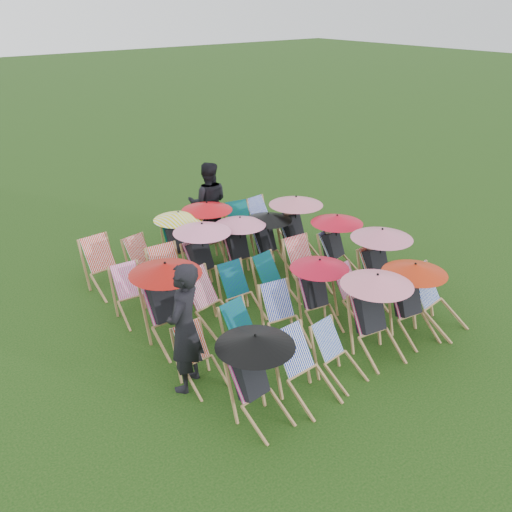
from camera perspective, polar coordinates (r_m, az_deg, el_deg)
ground at (r=10.40m, az=0.86°, el=-5.20°), size 100.00×100.00×0.00m
deckchair_0 at (r=7.56m, az=0.20°, el=-12.10°), size 1.05×1.12×1.24m
deckchair_1 at (r=8.05m, az=5.10°, el=-11.18°), size 0.68×0.92×0.97m
deckchair_2 at (r=8.52m, az=8.32°, el=-9.69°), size 0.62×0.81×0.83m
deckchair_3 at (r=9.01m, az=11.93°, el=-5.73°), size 1.12×1.19×1.33m
deckchair_4 at (r=9.66m, az=15.49°, el=-4.21°), size 1.06×1.12×1.25m
deckchair_5 at (r=10.08m, az=17.75°, el=-4.26°), size 0.79×1.01×1.01m
deckchair_6 at (r=8.38m, az=-5.59°, el=-10.14°), size 0.55×0.77×0.83m
deckchair_7 at (r=8.79m, az=-0.68°, el=-7.94°), size 0.71×0.90×0.90m
deckchair_8 at (r=9.27m, az=2.89°, el=-6.05°), size 0.74×0.93×0.91m
deckchair_9 at (r=9.66m, az=6.36°, el=-3.63°), size 1.00×1.06×1.18m
deckchair_10 at (r=10.15m, az=9.94°, el=-3.66°), size 0.63×0.83×0.86m
deckchair_11 at (r=10.67m, az=12.48°, el=-0.74°), size 1.13×1.17×1.34m
deckchair_12 at (r=9.18m, az=-8.77°, el=-4.68°), size 1.16×1.21×1.38m
deckchair_13 at (r=9.63m, az=-4.48°, el=-4.61°), size 0.79×0.99×0.97m
deckchair_14 at (r=9.97m, az=-1.49°, el=-3.69°), size 0.63×0.85×0.89m
deckchair_15 at (r=10.37m, az=2.03°, el=-2.56°), size 0.66×0.86×0.87m
deckchair_16 at (r=10.86m, az=5.18°, el=-1.06°), size 0.72×0.94×0.97m
deckchair_17 at (r=11.48m, az=8.25°, el=1.17°), size 1.04×1.13×1.23m
deckchair_18 at (r=10.14m, az=-12.17°, el=-3.78°), size 0.66×0.87×0.89m
deckchair_19 at (r=10.47m, az=-8.36°, el=-2.16°), size 0.74×0.97×1.00m
deckchair_20 at (r=10.80m, az=-5.15°, el=-0.00°), size 1.10×1.18×1.30m
deckchair_21 at (r=11.31m, az=-1.51°, el=0.99°), size 1.02×1.08×1.21m
deckchair_22 at (r=11.69m, az=1.35°, el=1.63°), size 0.97×1.00×1.15m
deckchair_23 at (r=12.09m, az=4.16°, el=2.92°), size 1.14×1.21×1.35m
deckchair_24 at (r=11.17m, az=-14.77°, el=-1.01°), size 0.70×0.95×0.99m
deckchair_25 at (r=11.37m, az=-10.95°, el=-0.49°), size 0.70×0.88×0.86m
deckchair_26 at (r=11.70m, az=-7.64°, el=1.60°), size 1.02×1.08×1.21m
deckchair_27 at (r=12.01m, az=-4.85°, el=2.51°), size 1.06×1.13×1.26m
deckchair_28 at (r=12.55m, az=-1.18°, el=2.79°), size 0.83×1.03×1.00m
deckchair_29 at (r=12.95m, az=1.08°, el=3.44°), size 0.74×0.96×0.98m
person_left at (r=8.04m, az=-7.16°, el=-7.13°), size 0.85×0.79×1.95m
person_rear at (r=12.87m, az=-4.80°, el=5.32°), size 1.15×1.09×1.87m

